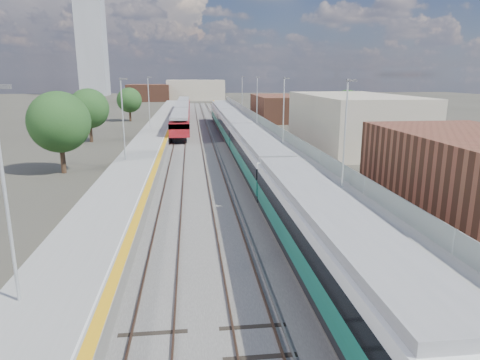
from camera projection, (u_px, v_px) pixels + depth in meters
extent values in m
plane|color=#47443A|center=(222.00, 142.00, 57.02)|extent=(320.00, 320.00, 0.00)
cube|color=#565451|center=(204.00, 140.00, 59.18)|extent=(10.50, 155.00, 0.06)
cube|color=#4C3323|center=(224.00, 136.00, 61.91)|extent=(0.07, 160.00, 0.14)
cube|color=#4C3323|center=(234.00, 136.00, 62.06)|extent=(0.07, 160.00, 0.14)
cube|color=#4C3323|center=(200.00, 137.00, 61.52)|extent=(0.07, 160.00, 0.14)
cube|color=#4C3323|center=(210.00, 137.00, 61.68)|extent=(0.07, 160.00, 0.14)
cube|color=#4C3323|center=(176.00, 137.00, 61.13)|extent=(0.07, 160.00, 0.14)
cube|color=#4C3323|center=(186.00, 137.00, 61.29)|extent=(0.07, 160.00, 0.14)
cube|color=gray|center=(222.00, 136.00, 61.87)|extent=(0.08, 160.00, 0.10)
cube|color=gray|center=(212.00, 137.00, 61.72)|extent=(0.08, 160.00, 0.10)
cube|color=slate|center=(258.00, 136.00, 59.89)|extent=(4.70, 155.00, 1.00)
cube|color=gray|center=(258.00, 132.00, 59.77)|extent=(4.70, 155.00, 0.03)
cube|color=orange|center=(243.00, 132.00, 59.54)|extent=(0.40, 155.00, 0.01)
cube|color=gray|center=(273.00, 127.00, 59.87)|extent=(0.06, 155.00, 1.20)
cylinder|color=#9EA0A3|center=(345.00, 134.00, 29.60)|extent=(0.12, 0.12, 7.50)
cube|color=#4C4C4F|center=(352.00, 80.00, 28.76)|extent=(0.70, 0.18, 0.14)
cylinder|color=#9EA0A3|center=(284.00, 111.00, 48.89)|extent=(0.12, 0.12, 7.50)
cube|color=#4C4C4F|center=(287.00, 78.00, 48.05)|extent=(0.70, 0.18, 0.14)
cylinder|color=#9EA0A3|center=(257.00, 101.00, 68.19)|extent=(0.12, 0.12, 7.50)
cube|color=#4C4C4F|center=(259.00, 77.00, 67.34)|extent=(0.70, 0.18, 0.14)
cylinder|color=#9EA0A3|center=(242.00, 95.00, 87.48)|extent=(0.12, 0.12, 7.50)
cube|color=#4C4C4F|center=(243.00, 77.00, 86.63)|extent=(0.70, 0.18, 0.14)
cube|color=slate|center=(154.00, 137.00, 58.31)|extent=(4.30, 155.00, 1.00)
cube|color=gray|center=(154.00, 134.00, 58.19)|extent=(4.30, 155.00, 0.03)
cube|color=orange|center=(168.00, 133.00, 58.40)|extent=(0.45, 155.00, 0.01)
cube|color=silver|center=(165.00, 133.00, 58.36)|extent=(0.08, 155.00, 0.01)
cylinder|color=#9EA0A3|center=(6.00, 199.00, 14.24)|extent=(0.12, 0.12, 7.50)
cylinder|color=#9EA0A3|center=(123.00, 120.00, 39.32)|extent=(0.12, 0.12, 7.50)
cube|color=#4C4C4F|center=(123.00, 79.00, 38.47)|extent=(0.70, 0.18, 0.14)
cylinder|color=#9EA0A3|center=(149.00, 102.00, 64.40)|extent=(0.12, 0.12, 7.50)
cube|color=#4C4C4F|center=(149.00, 77.00, 63.55)|extent=(0.70, 0.18, 0.14)
cube|color=brown|center=(478.00, 175.00, 27.08)|extent=(9.00, 16.00, 5.20)
cube|color=#A69D84|center=(352.00, 121.00, 53.20)|extent=(11.00, 22.00, 6.40)
cube|color=brown|center=(276.00, 108.00, 84.89)|extent=(8.00, 18.00, 4.80)
cube|color=#A69D84|center=(196.00, 90.00, 152.42)|extent=(20.00, 14.00, 7.00)
cube|color=brown|center=(149.00, 93.00, 145.99)|extent=(14.00, 12.00, 5.60)
cube|color=gray|center=(92.00, 48.00, 182.29)|extent=(11.00, 11.00, 40.00)
cube|color=black|center=(324.00, 265.00, 18.31)|extent=(2.67, 19.11, 0.45)
cube|color=#115C41|center=(324.00, 248.00, 18.12)|extent=(2.76, 19.11, 1.12)
cube|color=black|center=(325.00, 228.00, 17.91)|extent=(2.82, 19.11, 0.76)
cube|color=silver|center=(326.00, 215.00, 17.77)|extent=(2.76, 19.11, 0.47)
cube|color=gray|center=(327.00, 205.00, 17.67)|extent=(2.45, 19.11, 0.39)
cube|color=black|center=(256.00, 168.00, 37.22)|extent=(2.67, 19.11, 0.45)
cube|color=#115C41|center=(256.00, 159.00, 37.04)|extent=(2.76, 19.11, 1.12)
cube|color=black|center=(256.00, 149.00, 36.82)|extent=(2.82, 19.11, 0.76)
cube|color=silver|center=(256.00, 142.00, 36.68)|extent=(2.76, 19.11, 0.47)
cube|color=gray|center=(256.00, 138.00, 36.58)|extent=(2.45, 19.11, 0.39)
cube|color=black|center=(233.00, 137.00, 56.14)|extent=(2.67, 19.11, 0.45)
cube|color=#115C41|center=(233.00, 131.00, 55.95)|extent=(2.76, 19.11, 1.12)
cube|color=black|center=(233.00, 124.00, 55.74)|extent=(2.82, 19.11, 0.76)
cube|color=silver|center=(233.00, 119.00, 55.59)|extent=(2.76, 19.11, 0.47)
cube|color=gray|center=(233.00, 116.00, 55.49)|extent=(2.45, 19.11, 0.39)
cube|color=black|center=(222.00, 121.00, 75.05)|extent=(2.67, 19.11, 0.45)
cube|color=#115C41|center=(222.00, 117.00, 74.86)|extent=(2.76, 19.11, 1.12)
cube|color=black|center=(222.00, 112.00, 74.65)|extent=(2.82, 19.11, 0.76)
cube|color=silver|center=(222.00, 108.00, 74.50)|extent=(2.76, 19.11, 0.47)
cube|color=gray|center=(222.00, 106.00, 74.40)|extent=(2.45, 19.11, 0.39)
cube|color=black|center=(181.00, 133.00, 63.04)|extent=(1.79, 15.22, 0.62)
cube|color=maroon|center=(181.00, 123.00, 62.68)|extent=(2.64, 17.91, 1.89)
cube|color=black|center=(180.00, 120.00, 62.57)|extent=(2.70, 17.91, 0.66)
cube|color=gray|center=(180.00, 113.00, 62.34)|extent=(2.36, 17.91, 0.38)
cube|color=black|center=(183.00, 120.00, 80.80)|extent=(1.79, 15.22, 0.62)
cube|color=maroon|center=(183.00, 112.00, 80.44)|extent=(2.64, 17.91, 1.89)
cube|color=black|center=(182.00, 110.00, 80.33)|extent=(2.70, 17.91, 0.66)
cube|color=gray|center=(182.00, 105.00, 80.10)|extent=(2.36, 17.91, 0.38)
cube|color=black|center=(184.00, 112.00, 98.55)|extent=(1.79, 15.22, 0.62)
cube|color=maroon|center=(184.00, 105.00, 98.20)|extent=(2.64, 17.91, 1.89)
cube|color=black|center=(184.00, 103.00, 98.08)|extent=(2.70, 17.91, 0.66)
cube|color=gray|center=(184.00, 99.00, 97.86)|extent=(2.36, 17.91, 0.38)
cylinder|color=#382619|center=(63.00, 159.00, 38.98)|extent=(0.44, 0.44, 2.59)
sphere|color=#1B4219|center=(59.00, 122.00, 38.17)|extent=(5.47, 5.47, 5.47)
cylinder|color=#382619|center=(91.00, 133.00, 57.05)|extent=(0.44, 0.44, 2.48)
sphere|color=#1B4219|center=(89.00, 108.00, 56.28)|extent=(5.23, 5.23, 5.23)
cylinder|color=#382619|center=(130.00, 115.00, 82.75)|extent=(0.44, 0.44, 2.24)
sphere|color=#1B4219|center=(129.00, 100.00, 82.05)|extent=(4.74, 4.74, 4.74)
cylinder|color=#382619|center=(346.00, 124.00, 68.78)|extent=(0.44, 0.44, 2.27)
sphere|color=#1B4219|center=(347.00, 105.00, 68.07)|extent=(4.80, 4.80, 4.80)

